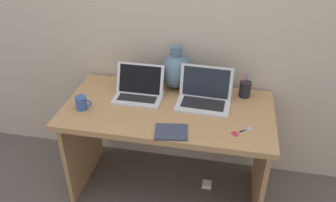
{
  "coord_description": "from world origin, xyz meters",
  "views": [
    {
      "loc": [
        0.37,
        -1.86,
        1.96
      ],
      "look_at": [
        0.0,
        0.0,
        0.78
      ],
      "focal_mm": 36.76,
      "sensor_mm": 36.0,
      "label": 1
    }
  ],
  "objects_px": {
    "laptop_left": "(139,89)",
    "green_vase": "(176,70)",
    "coffee_mug": "(82,103)",
    "notebook_stack": "(171,132)",
    "scissors": "(239,132)",
    "power_brick": "(207,184)",
    "laptop_right": "(204,94)",
    "pen_cup": "(245,89)"
  },
  "relations": [
    {
      "from": "scissors",
      "to": "pen_cup",
      "type": "bearing_deg",
      "value": 86.52
    },
    {
      "from": "green_vase",
      "to": "power_brick",
      "type": "relative_size",
      "value": 4.46
    },
    {
      "from": "coffee_mug",
      "to": "power_brick",
      "type": "bearing_deg",
      "value": 13.08
    },
    {
      "from": "laptop_right",
      "to": "notebook_stack",
      "type": "bearing_deg",
      "value": -111.96
    },
    {
      "from": "notebook_stack",
      "to": "scissors",
      "type": "distance_m",
      "value": 0.4
    },
    {
      "from": "laptop_left",
      "to": "green_vase",
      "type": "relative_size",
      "value": 1.05
    },
    {
      "from": "notebook_stack",
      "to": "power_brick",
      "type": "relative_size",
      "value": 2.74
    },
    {
      "from": "laptop_left",
      "to": "green_vase",
      "type": "distance_m",
      "value": 0.3
    },
    {
      "from": "notebook_stack",
      "to": "scissors",
      "type": "bearing_deg",
      "value": 11.18
    },
    {
      "from": "power_brick",
      "to": "laptop_left",
      "type": "bearing_deg",
      "value": 176.83
    },
    {
      "from": "scissors",
      "to": "green_vase",
      "type": "bearing_deg",
      "value": 134.09
    },
    {
      "from": "coffee_mug",
      "to": "scissors",
      "type": "relative_size",
      "value": 0.86
    },
    {
      "from": "laptop_left",
      "to": "notebook_stack",
      "type": "distance_m",
      "value": 0.47
    },
    {
      "from": "laptop_right",
      "to": "green_vase",
      "type": "distance_m",
      "value": 0.29
    },
    {
      "from": "laptop_left",
      "to": "laptop_right",
      "type": "height_order",
      "value": "laptop_right"
    },
    {
      "from": "notebook_stack",
      "to": "pen_cup",
      "type": "distance_m",
      "value": 0.66
    },
    {
      "from": "coffee_mug",
      "to": "pen_cup",
      "type": "xyz_separation_m",
      "value": [
        1.04,
        0.37,
        0.01
      ]
    },
    {
      "from": "laptop_right",
      "to": "scissors",
      "type": "xyz_separation_m",
      "value": [
        0.24,
        -0.3,
        -0.06
      ]
    },
    {
      "from": "green_vase",
      "to": "scissors",
      "type": "relative_size",
      "value": 2.41
    },
    {
      "from": "coffee_mug",
      "to": "power_brick",
      "type": "relative_size",
      "value": 1.59
    },
    {
      "from": "laptop_right",
      "to": "green_vase",
      "type": "bearing_deg",
      "value": 141.52
    },
    {
      "from": "notebook_stack",
      "to": "pen_cup",
      "type": "relative_size",
      "value": 1.1
    },
    {
      "from": "laptop_left",
      "to": "coffee_mug",
      "type": "bearing_deg",
      "value": -145.44
    },
    {
      "from": "laptop_right",
      "to": "green_vase",
      "type": "height_order",
      "value": "green_vase"
    },
    {
      "from": "green_vase",
      "to": "notebook_stack",
      "type": "distance_m",
      "value": 0.57
    },
    {
      "from": "green_vase",
      "to": "pen_cup",
      "type": "bearing_deg",
      "value": -4.98
    },
    {
      "from": "laptop_right",
      "to": "power_brick",
      "type": "relative_size",
      "value": 5.16
    },
    {
      "from": "green_vase",
      "to": "coffee_mug",
      "type": "relative_size",
      "value": 2.81
    },
    {
      "from": "scissors",
      "to": "notebook_stack",
      "type": "bearing_deg",
      "value": -168.82
    },
    {
      "from": "laptop_left",
      "to": "green_vase",
      "type": "bearing_deg",
      "value": 40.48
    },
    {
      "from": "laptop_right",
      "to": "power_brick",
      "type": "distance_m",
      "value": 0.78
    },
    {
      "from": "green_vase",
      "to": "coffee_mug",
      "type": "height_order",
      "value": "green_vase"
    },
    {
      "from": "coffee_mug",
      "to": "power_brick",
      "type": "distance_m",
      "value": 1.15
    },
    {
      "from": "laptop_left",
      "to": "scissors",
      "type": "distance_m",
      "value": 0.75
    },
    {
      "from": "coffee_mug",
      "to": "laptop_left",
      "type": "bearing_deg",
      "value": 34.56
    },
    {
      "from": "notebook_stack",
      "to": "power_brick",
      "type": "bearing_deg",
      "value": 56.92
    },
    {
      "from": "laptop_left",
      "to": "coffee_mug",
      "type": "height_order",
      "value": "laptop_left"
    },
    {
      "from": "notebook_stack",
      "to": "power_brick",
      "type": "xyz_separation_m",
      "value": [
        0.22,
        0.34,
        -0.72
      ]
    },
    {
      "from": "coffee_mug",
      "to": "green_vase",
      "type": "bearing_deg",
      "value": 37.09
    },
    {
      "from": "laptop_left",
      "to": "coffee_mug",
      "type": "distance_m",
      "value": 0.39
    },
    {
      "from": "green_vase",
      "to": "power_brick",
      "type": "xyz_separation_m",
      "value": [
        0.29,
        -0.22,
        -0.84
      ]
    },
    {
      "from": "laptop_left",
      "to": "pen_cup",
      "type": "height_order",
      "value": "laptop_left"
    }
  ]
}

